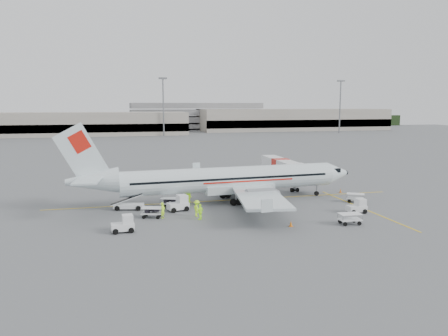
% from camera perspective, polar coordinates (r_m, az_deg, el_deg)
% --- Properties ---
extents(ground, '(360.00, 360.00, 0.00)m').
position_cam_1_polar(ground, '(54.79, 0.51, -4.23)').
color(ground, '#56595B').
extents(stripe_lead, '(44.00, 0.20, 0.01)m').
position_cam_1_polar(stripe_lead, '(54.79, 0.51, -4.22)').
color(stripe_lead, yellow).
rests_on(stripe_lead, ground).
extents(stripe_cross, '(0.20, 20.00, 0.01)m').
position_cam_1_polar(stripe_cross, '(53.02, 17.65, -5.04)').
color(stripe_cross, yellow).
rests_on(stripe_cross, ground).
extents(terminal_west, '(110.00, 22.00, 9.00)m').
position_cam_1_polar(terminal_west, '(183.86, -22.44, 5.31)').
color(terminal_west, gray).
rests_on(terminal_west, ground).
extents(terminal_east, '(90.00, 26.00, 10.00)m').
position_cam_1_polar(terminal_east, '(213.87, 8.98, 6.28)').
color(terminal_east, gray).
rests_on(terminal_east, ground).
extents(parking_garage, '(62.00, 24.00, 14.00)m').
position_cam_1_polar(parking_garage, '(215.31, -3.79, 6.90)').
color(parking_garage, slate).
rests_on(parking_garage, ground).
extents(treeline, '(300.00, 3.00, 6.00)m').
position_cam_1_polar(treeline, '(227.36, -10.71, 5.84)').
color(treeline, black).
rests_on(treeline, ground).
extents(mast_center, '(3.20, 1.20, 22.00)m').
position_cam_1_polar(mast_center, '(170.79, -7.92, 7.86)').
color(mast_center, slate).
rests_on(mast_center, ground).
extents(mast_east, '(3.20, 1.20, 22.00)m').
position_cam_1_polar(mast_east, '(193.82, 14.91, 7.69)').
color(mast_east, slate).
rests_on(mast_east, ground).
extents(aircraft, '(36.93, 29.78, 9.74)m').
position_cam_1_polar(aircraft, '(53.13, 0.86, 0.71)').
color(aircraft, silver).
rests_on(aircraft, ground).
extents(jet_bridge, '(2.88, 15.02, 3.94)m').
position_cam_1_polar(jet_bridge, '(65.39, 7.38, -0.51)').
color(jet_bridge, silver).
rests_on(jet_bridge, ground).
extents(belt_loader, '(4.64, 2.59, 2.37)m').
position_cam_1_polar(belt_loader, '(50.92, -12.35, -4.01)').
color(belt_loader, silver).
rests_on(belt_loader, ground).
extents(tug_fore, '(2.06, 1.20, 1.58)m').
position_cam_1_polar(tug_fore, '(50.42, 16.93, -4.76)').
color(tug_fore, silver).
rests_on(tug_fore, ground).
extents(tug_mid, '(2.55, 1.84, 1.77)m').
position_cam_1_polar(tug_mid, '(49.46, -6.05, -4.58)').
color(tug_mid, silver).
rests_on(tug_mid, ground).
extents(tug_aft, '(2.19, 1.37, 1.62)m').
position_cam_1_polar(tug_aft, '(42.19, -13.11, -7.10)').
color(tug_aft, silver).
rests_on(tug_aft, ground).
extents(cart_loaded_a, '(2.41, 1.82, 1.12)m').
position_cam_1_polar(cart_loaded_a, '(46.94, -9.39, -5.76)').
color(cart_loaded_a, silver).
rests_on(cart_loaded_a, ground).
extents(cart_loaded_b, '(2.60, 2.13, 1.18)m').
position_cam_1_polar(cart_loaded_b, '(51.11, -6.96, -4.52)').
color(cart_loaded_b, silver).
rests_on(cart_loaded_b, ground).
extents(cart_empty_a, '(2.22, 1.38, 1.13)m').
position_cam_1_polar(cart_empty_a, '(45.55, 16.11, -6.40)').
color(cart_empty_a, silver).
rests_on(cart_empty_a, ground).
extents(cart_empty_b, '(2.41, 2.11, 1.08)m').
position_cam_1_polar(cart_empty_b, '(55.95, 16.79, -3.76)').
color(cart_empty_b, silver).
rests_on(cart_empty_b, ground).
extents(cone_nose, '(0.33, 0.33, 0.54)m').
position_cam_1_polar(cone_nose, '(61.52, 14.96, -2.88)').
color(cone_nose, orange).
rests_on(cone_nose, ground).
extents(cone_port, '(0.32, 0.32, 0.53)m').
position_cam_1_polar(cone_port, '(65.83, -4.93, -1.91)').
color(cone_port, orange).
rests_on(cone_port, ground).
extents(cone_stbd, '(0.36, 0.36, 0.58)m').
position_cam_1_polar(cone_stbd, '(43.60, 8.73, -7.19)').
color(cone_stbd, orange).
rests_on(cone_stbd, ground).
extents(crew_a, '(0.69, 0.74, 1.69)m').
position_cam_1_polar(crew_a, '(46.49, -7.99, -5.49)').
color(crew_a, '#B9FA23').
rests_on(crew_a, ground).
extents(crew_b, '(1.16, 1.13, 1.88)m').
position_cam_1_polar(crew_b, '(52.09, -4.70, -3.85)').
color(crew_b, '#B9FA23').
rests_on(crew_b, ground).
extents(crew_c, '(0.93, 1.28, 1.77)m').
position_cam_1_polar(crew_c, '(46.85, -3.57, -5.27)').
color(crew_c, '#B9FA23').
rests_on(crew_c, ground).
extents(crew_d, '(0.98, 0.98, 1.67)m').
position_cam_1_polar(crew_d, '(45.56, -3.12, -5.73)').
color(crew_d, '#B9FA23').
rests_on(crew_d, ground).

